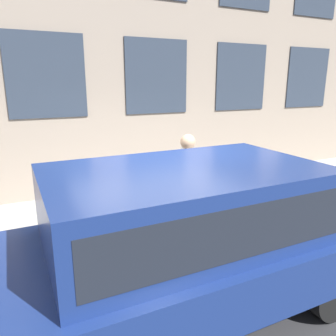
# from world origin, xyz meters

# --- Properties ---
(ground_plane) EXTENTS (80.00, 80.00, 0.00)m
(ground_plane) POSITION_xyz_m (0.00, 0.00, 0.00)
(ground_plane) COLOR #2D2D30
(sidewalk) EXTENTS (2.96, 60.00, 0.14)m
(sidewalk) POSITION_xyz_m (1.48, 0.00, 0.07)
(sidewalk) COLOR #B2ADA3
(sidewalk) RESTS_ON ground_plane
(fire_hydrant) EXTENTS (0.29, 0.41, 0.67)m
(fire_hydrant) POSITION_xyz_m (0.42, 0.10, 0.48)
(fire_hydrant) COLOR gray
(fire_hydrant) RESTS_ON sidewalk
(person) EXTENTS (0.39, 0.26, 1.60)m
(person) POSITION_xyz_m (0.52, -0.69, 1.10)
(person) COLOR navy
(person) RESTS_ON sidewalk
(parked_truck_navy_near) EXTENTS (2.04, 4.81, 1.69)m
(parked_truck_navy_near) POSITION_xyz_m (-1.22, 0.37, 0.96)
(parked_truck_navy_near) COLOR black
(parked_truck_navy_near) RESTS_ON ground_plane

